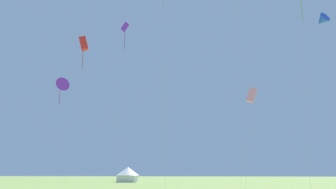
{
  "coord_description": "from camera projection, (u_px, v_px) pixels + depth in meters",
  "views": [
    {
      "loc": [
        5.15,
        -4.31,
        1.99
      ],
      "look_at": [
        0.0,
        32.0,
        10.25
      ],
      "focal_mm": 37.23,
      "sensor_mm": 36.0,
      "label": 1
    }
  ],
  "objects": [
    {
      "name": "kite_purple_delta",
      "position": [
        60.0,
        86.0,
        67.24
      ],
      "size": [
        3.92,
        4.47,
        19.91
      ],
      "color": "purple",
      "rests_on": "ground"
    },
    {
      "name": "kite_pink_box",
      "position": [
        252.0,
        95.0,
        42.0
      ],
      "size": [
        2.17,
        2.57,
        12.07
      ],
      "color": "pink",
      "rests_on": "ground"
    },
    {
      "name": "kite_red_box",
      "position": [
        84.0,
        44.0,
        59.67
      ],
      "size": [
        2.49,
        1.81,
        24.89
      ],
      "color": "red",
      "rests_on": "ground"
    },
    {
      "name": "festival_tent_center",
      "position": [
        128.0,
        174.0,
        75.11
      ],
      "size": [
        4.92,
        4.92,
        3.19
      ],
      "color": "white",
      "rests_on": "ground"
    },
    {
      "name": "kite_purple_diamond",
      "position": [
        125.0,
        30.0,
        63.42
      ],
      "size": [
        2.01,
        2.12,
        29.26
      ],
      "color": "purple",
      "rests_on": "ground"
    },
    {
      "name": "kite_blue_delta",
      "position": [
        322.0,
        20.0,
        62.82
      ],
      "size": [
        3.15,
        3.72,
        30.23
      ],
      "color": "blue",
      "rests_on": "ground"
    }
  ]
}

